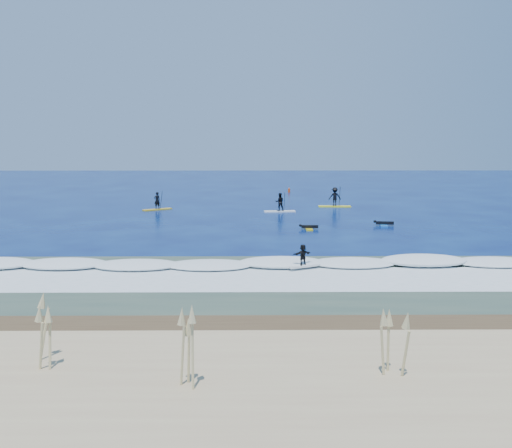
{
  "coord_description": "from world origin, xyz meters",
  "views": [
    {
      "loc": [
        -0.68,
        -40.9,
        7.1
      ],
      "look_at": [
        -0.32,
        1.38,
        0.6
      ],
      "focal_mm": 40.0,
      "sensor_mm": 36.0,
      "label": 1
    }
  ],
  "objects_px": {
    "wave_surfer": "(303,257)",
    "marker_buoy": "(289,190)",
    "sup_paddler_left": "(157,203)",
    "prone_paddler_far": "(384,224)",
    "prone_paddler_near": "(309,227)",
    "sup_paddler_right": "(335,198)",
    "sup_paddler_center": "(280,204)"
  },
  "relations": [
    {
      "from": "wave_surfer",
      "to": "marker_buoy",
      "type": "xyz_separation_m",
      "value": [
        2.08,
        42.63,
        -0.41
      ]
    },
    {
      "from": "wave_surfer",
      "to": "marker_buoy",
      "type": "distance_m",
      "value": 42.68
    },
    {
      "from": "prone_paddler_near",
      "to": "wave_surfer",
      "type": "bearing_deg",
      "value": 172.59
    },
    {
      "from": "sup_paddler_left",
      "to": "prone_paddler_near",
      "type": "distance_m",
      "value": 18.08
    },
    {
      "from": "prone_paddler_far",
      "to": "marker_buoy",
      "type": "xyz_separation_m",
      "value": [
        -5.86,
        27.25,
        0.16
      ]
    },
    {
      "from": "sup_paddler_left",
      "to": "sup_paddler_right",
      "type": "xyz_separation_m",
      "value": [
        17.72,
        2.38,
        0.26
      ]
    },
    {
      "from": "sup_paddler_left",
      "to": "marker_buoy",
      "type": "relative_size",
      "value": 3.95
    },
    {
      "from": "prone_paddler_far",
      "to": "wave_surfer",
      "type": "bearing_deg",
      "value": 161.87
    },
    {
      "from": "sup_paddler_left",
      "to": "sup_paddler_right",
      "type": "bearing_deg",
      "value": -26.35
    },
    {
      "from": "prone_paddler_near",
      "to": "wave_surfer",
      "type": "height_order",
      "value": "wave_surfer"
    },
    {
      "from": "prone_paddler_far",
      "to": "marker_buoy",
      "type": "height_order",
      "value": "marker_buoy"
    },
    {
      "from": "sup_paddler_right",
      "to": "prone_paddler_near",
      "type": "relative_size",
      "value": 1.77
    },
    {
      "from": "sup_paddler_left",
      "to": "sup_paddler_center",
      "type": "relative_size",
      "value": 0.92
    },
    {
      "from": "sup_paddler_right",
      "to": "marker_buoy",
      "type": "bearing_deg",
      "value": 106.86
    },
    {
      "from": "prone_paddler_far",
      "to": "marker_buoy",
      "type": "bearing_deg",
      "value": 21.29
    },
    {
      "from": "sup_paddler_right",
      "to": "marker_buoy",
      "type": "distance_m",
      "value": 15.31
    },
    {
      "from": "prone_paddler_far",
      "to": "sup_paddler_right",
      "type": "bearing_deg",
      "value": 19.09
    },
    {
      "from": "prone_paddler_near",
      "to": "marker_buoy",
      "type": "height_order",
      "value": "marker_buoy"
    },
    {
      "from": "sup_paddler_right",
      "to": "wave_surfer",
      "type": "bearing_deg",
      "value": -98.8
    },
    {
      "from": "prone_paddler_near",
      "to": "prone_paddler_far",
      "type": "distance_m",
      "value": 6.5
    },
    {
      "from": "prone_paddler_far",
      "to": "wave_surfer",
      "type": "distance_m",
      "value": 17.31
    },
    {
      "from": "sup_paddler_right",
      "to": "prone_paddler_near",
      "type": "bearing_deg",
      "value": -103.06
    },
    {
      "from": "sup_paddler_left",
      "to": "sup_paddler_center",
      "type": "xyz_separation_m",
      "value": [
        11.9,
        -1.56,
        0.14
      ]
    },
    {
      "from": "prone_paddler_far",
      "to": "marker_buoy",
      "type": "relative_size",
      "value": 2.95
    },
    {
      "from": "sup_paddler_left",
      "to": "marker_buoy",
      "type": "height_order",
      "value": "sup_paddler_left"
    },
    {
      "from": "wave_surfer",
      "to": "sup_paddler_right",
      "type": "bearing_deg",
      "value": 52.14
    },
    {
      "from": "marker_buoy",
      "to": "sup_paddler_right",
      "type": "bearing_deg",
      "value": -76.06
    },
    {
      "from": "sup_paddler_center",
      "to": "sup_paddler_right",
      "type": "relative_size",
      "value": 0.91
    },
    {
      "from": "sup_paddler_center",
      "to": "prone_paddler_far",
      "type": "distance_m",
      "value": 11.67
    },
    {
      "from": "wave_surfer",
      "to": "sup_paddler_center",
      "type": "bearing_deg",
      "value": 64.0
    },
    {
      "from": "sup_paddler_left",
      "to": "prone_paddler_near",
      "type": "bearing_deg",
      "value": -74.93
    },
    {
      "from": "sup_paddler_center",
      "to": "prone_paddler_far",
      "type": "xyz_separation_m",
      "value": [
        7.99,
        -8.48,
        -0.64
      ]
    }
  ]
}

